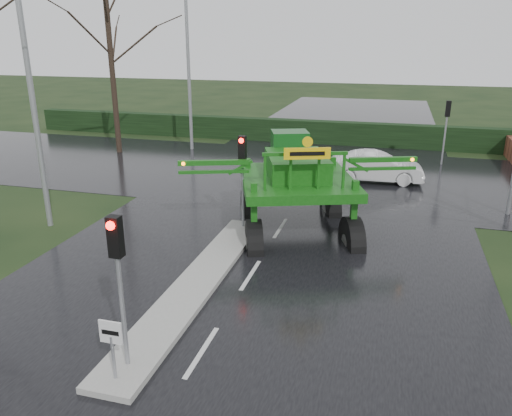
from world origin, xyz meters
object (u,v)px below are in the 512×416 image
(street_light_left_near, at_px, (35,62))
(crop_sprayer, at_px, (253,181))
(traffic_signal_far, at_px, (447,118))
(street_light_left_far, at_px, (193,51))
(white_sedan, at_px, (375,182))
(keep_left_sign, at_px, (112,341))
(traffic_signal_mid, at_px, (242,162))
(traffic_signal_near, at_px, (117,261))

(street_light_left_near, distance_m, crop_sprayer, 8.50)
(traffic_signal_far, relative_size, street_light_left_near, 0.35)
(traffic_signal_far, distance_m, street_light_left_far, 15.08)
(traffic_signal_far, height_order, crop_sprayer, crop_sprayer)
(street_light_left_near, relative_size, white_sedan, 2.25)
(keep_left_sign, bearing_deg, traffic_signal_far, 70.07)
(street_light_left_far, xyz_separation_m, crop_sprayer, (7.62, -13.64, -3.74))
(keep_left_sign, relative_size, traffic_signal_mid, 0.38)
(white_sedan, bearing_deg, traffic_signal_near, 160.65)
(crop_sprayer, bearing_deg, street_light_left_near, 162.83)
(traffic_signal_mid, bearing_deg, traffic_signal_near, -90.00)
(white_sedan, bearing_deg, traffic_signal_mid, 146.66)
(street_light_left_near, bearing_deg, traffic_signal_mid, 12.21)
(crop_sprayer, bearing_deg, white_sedan, 48.08)
(street_light_left_near, bearing_deg, crop_sprayer, 2.68)
(street_light_left_far, bearing_deg, traffic_signal_mid, -61.14)
(keep_left_sign, bearing_deg, street_light_left_far, 107.78)
(traffic_signal_far, xyz_separation_m, street_light_left_near, (-14.69, -14.01, 3.40))
(traffic_signal_far, bearing_deg, keep_left_sign, 70.07)
(keep_left_sign, distance_m, street_light_left_near, 11.32)
(crop_sprayer, bearing_deg, keep_left_sign, -115.13)
(keep_left_sign, height_order, street_light_left_near, street_light_left_near)
(traffic_signal_far, relative_size, white_sedan, 0.79)
(keep_left_sign, distance_m, crop_sprayer, 7.98)
(traffic_signal_mid, distance_m, street_light_left_near, 7.83)
(keep_left_sign, xyz_separation_m, street_light_left_near, (-6.89, 7.50, 4.93))
(traffic_signal_mid, height_order, traffic_signal_far, same)
(traffic_signal_near, height_order, traffic_signal_far, same)
(traffic_signal_far, bearing_deg, traffic_signal_near, 69.64)
(traffic_signal_near, height_order, street_light_left_far, street_light_left_far)
(traffic_signal_near, height_order, crop_sprayer, crop_sprayer)
(traffic_signal_near, relative_size, crop_sprayer, 0.44)
(street_light_left_far, distance_m, crop_sprayer, 16.07)
(traffic_signal_near, bearing_deg, traffic_signal_far, 69.64)
(traffic_signal_near, xyz_separation_m, street_light_left_near, (-6.89, 7.01, 3.40))
(traffic_signal_mid, distance_m, crop_sprayer, 1.39)
(keep_left_sign, relative_size, white_sedan, 0.30)
(crop_sprayer, bearing_deg, traffic_signal_mid, 102.78)
(street_light_left_near, height_order, crop_sprayer, street_light_left_near)
(traffic_signal_mid, bearing_deg, crop_sprayer, -57.37)
(traffic_signal_near, distance_m, traffic_signal_mid, 8.50)
(traffic_signal_near, relative_size, traffic_signal_far, 1.00)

